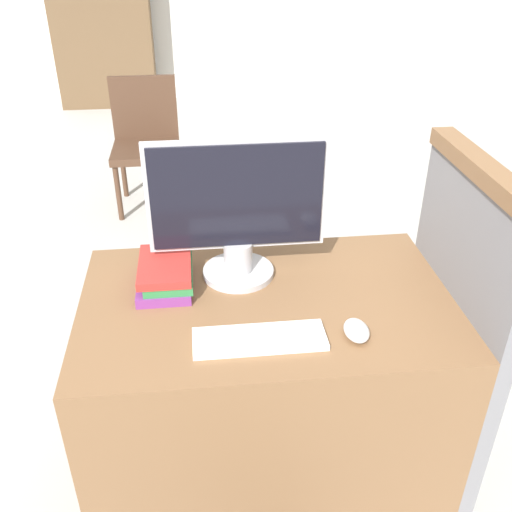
{
  "coord_description": "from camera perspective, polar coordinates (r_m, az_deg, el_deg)",
  "views": [
    {
      "loc": [
        -0.19,
        -1.05,
        1.75
      ],
      "look_at": [
        -0.04,
        0.33,
        0.92
      ],
      "focal_mm": 40.0,
      "sensor_mm": 36.0,
      "label": 1
    }
  ],
  "objects": [
    {
      "name": "keyboard",
      "position": [
        1.58,
        0.35,
        -8.31
      ],
      "size": [
        0.37,
        0.12,
        0.02
      ],
      "color": "white",
      "rests_on": "desk"
    },
    {
      "name": "desk",
      "position": [
        1.99,
        0.98,
        -13.19
      ],
      "size": [
        1.14,
        0.72,
        0.75
      ],
      "color": "brown",
      "rests_on": "ground_plane"
    },
    {
      "name": "monitor",
      "position": [
        1.75,
        -1.89,
        4.47
      ],
      "size": [
        0.55,
        0.23,
        0.46
      ],
      "color": "#B7B7BC",
      "rests_on": "desk"
    },
    {
      "name": "book_stack",
      "position": [
        1.81,
        -9.01,
        -1.8
      ],
      "size": [
        0.17,
        0.25,
        0.08
      ],
      "color": "#7A3384",
      "rests_on": "desk"
    },
    {
      "name": "far_chair",
      "position": [
        4.0,
        -10.98,
        11.61
      ],
      "size": [
        0.44,
        0.44,
        0.85
      ],
      "rotation": [
        0.0,
        0.0,
        0.96
      ],
      "color": "#4C3323",
      "rests_on": "ground_plane"
    },
    {
      "name": "mouse",
      "position": [
        1.62,
        10.01,
        -7.34
      ],
      "size": [
        0.07,
        0.1,
        0.04
      ],
      "color": "silver",
      "rests_on": "desk"
    },
    {
      "name": "bookshelf_far",
      "position": [
        6.41,
        -15.31,
        22.39
      ],
      "size": [
        0.99,
        0.32,
        1.85
      ],
      "color": "brown",
      "rests_on": "ground_plane"
    },
    {
      "name": "carrel_divider",
      "position": [
        1.96,
        18.9,
        -7.29
      ],
      "size": [
        0.07,
        0.64,
        1.18
      ],
      "color": "slate",
      "rests_on": "ground_plane"
    }
  ]
}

